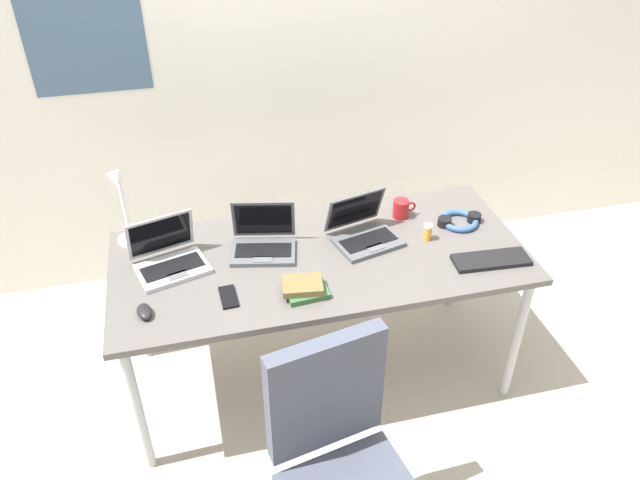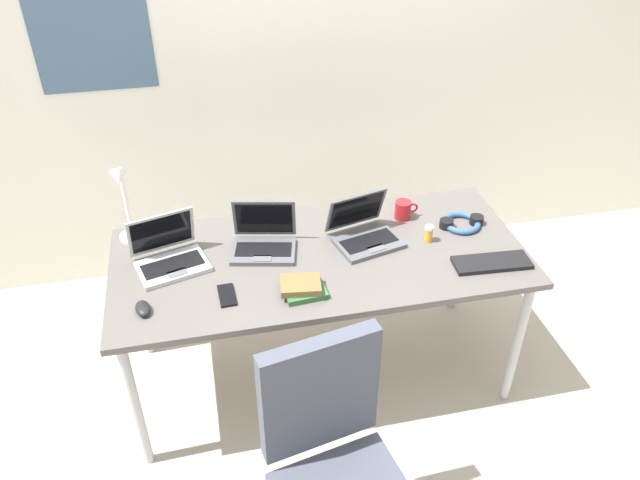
# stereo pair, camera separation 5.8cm
# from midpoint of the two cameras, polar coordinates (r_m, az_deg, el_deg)

# --- Properties ---
(ground_plane) EXTENTS (12.00, 12.00, 0.00)m
(ground_plane) POSITION_cam_midpoint_polar(r_m,az_deg,el_deg) (3.20, 0.54, -12.11)
(ground_plane) COLOR #B7AD9E
(wall_back) EXTENTS (6.00, 0.13, 2.60)m
(wall_back) POSITION_cam_midpoint_polar(r_m,az_deg,el_deg) (3.41, -3.63, 17.22)
(wall_back) COLOR silver
(wall_back) RESTS_ON ground_plane
(desk) EXTENTS (1.80, 0.80, 0.74)m
(desk) POSITION_cam_midpoint_polar(r_m,az_deg,el_deg) (2.73, 0.61, -2.35)
(desk) COLOR #595451
(desk) RESTS_ON ground_plane
(desk_lamp) EXTENTS (0.12, 0.18, 0.40)m
(desk_lamp) POSITION_cam_midpoint_polar(r_m,az_deg,el_deg) (2.79, -16.92, 3.14)
(desk_lamp) COLOR white
(desk_lamp) RESTS_ON desk
(laptop_back_right) EXTENTS (0.34, 0.32, 0.21)m
(laptop_back_right) POSITION_cam_midpoint_polar(r_m,az_deg,el_deg) (2.78, 4.76, 0.69)
(laptop_back_right) COLOR #515459
(laptop_back_right) RESTS_ON desk
(laptop_mid_desk) EXTENTS (0.34, 0.31, 0.21)m
(laptop_mid_desk) POSITION_cam_midpoint_polar(r_m,az_deg,el_deg) (2.69, -13.13, -1.43)
(laptop_mid_desk) COLOR #B7BABC
(laptop_mid_desk) RESTS_ON desk
(laptop_near_lamp) EXTENTS (0.32, 0.28, 0.21)m
(laptop_near_lamp) POSITION_cam_midpoint_polar(r_m,az_deg,el_deg) (2.72, -4.59, -0.09)
(laptop_near_lamp) COLOR #515459
(laptop_near_lamp) RESTS_ON desk
(external_keyboard) EXTENTS (0.34, 0.14, 0.02)m
(external_keyboard) POSITION_cam_midpoint_polar(r_m,az_deg,el_deg) (2.75, 16.14, -2.03)
(external_keyboard) COLOR black
(external_keyboard) RESTS_ON desk
(computer_mouse) EXTENTS (0.07, 0.11, 0.03)m
(computer_mouse) POSITION_cam_midpoint_polar(r_m,az_deg,el_deg) (2.49, -15.38, -6.11)
(computer_mouse) COLOR black
(computer_mouse) RESTS_ON desk
(cell_phone) EXTENTS (0.07, 0.14, 0.01)m
(cell_phone) POSITION_cam_midpoint_polar(r_m,az_deg,el_deg) (2.50, -7.92, -5.08)
(cell_phone) COLOR black
(cell_phone) RESTS_ON desk
(headphones) EXTENTS (0.21, 0.18, 0.04)m
(headphones) POSITION_cam_midpoint_polar(r_m,az_deg,el_deg) (2.96, 13.46, 1.56)
(headphones) COLOR #335999
(headphones) RESTS_ON desk
(pill_bottle) EXTENTS (0.04, 0.04, 0.08)m
(pill_bottle) POSITION_cam_midpoint_polar(r_m,az_deg,el_deg) (2.81, 10.60, 0.57)
(pill_bottle) COLOR gold
(pill_bottle) RESTS_ON desk
(book_stack) EXTENTS (0.19, 0.15, 0.05)m
(book_stack) POSITION_cam_midpoint_polar(r_m,az_deg,el_deg) (2.48, -0.94, -4.44)
(book_stack) COLOR #336638
(book_stack) RESTS_ON desk
(coffee_mug) EXTENTS (0.11, 0.08, 0.09)m
(coffee_mug) POSITION_cam_midpoint_polar(r_m,az_deg,el_deg) (2.95, 8.25, 2.77)
(coffee_mug) COLOR #B21E23
(coffee_mug) RESTS_ON desk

